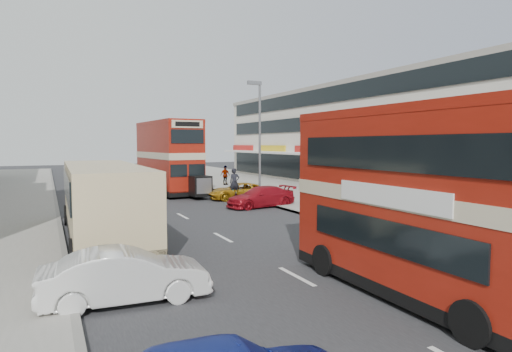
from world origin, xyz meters
TOP-DOWN VIEW (x-y plane):
  - ground at (0.00, 0.00)m, footprint 160.00×160.00m
  - road_surface at (0.00, 20.00)m, footprint 12.00×90.00m
  - pavement_right at (12.00, 20.00)m, footprint 12.00×90.00m
  - kerb_left at (-6.10, 20.00)m, footprint 0.20×90.00m
  - kerb_right at (6.10, 20.00)m, footprint 0.20×90.00m
  - commercial_row at (19.95, 22.00)m, footprint 9.90×46.20m
  - street_lamp at (6.52, 18.00)m, footprint 1.00×0.20m
  - bus_main at (1.91, -0.63)m, footprint 2.42×8.54m
  - bus_second at (2.12, 25.19)m, footprint 3.38×10.03m
  - coach at (-4.51, 9.79)m, footprint 2.95×10.78m
  - car_left_front at (-4.89, 2.00)m, footprint 4.14×1.63m
  - car_right_a at (5.32, 15.24)m, footprint 4.62×2.31m
  - car_right_b at (5.57, 19.20)m, footprint 4.48×2.53m
  - car_right_c at (4.45, 33.03)m, footprint 4.00×2.04m
  - pedestrian_near at (7.39, 13.21)m, footprint 0.71×0.51m
  - pedestrian_far at (8.19, 28.50)m, footprint 1.13×0.73m
  - cyclist at (4.93, 18.49)m, footprint 0.75×1.65m

SIDE VIEW (x-z plane):
  - ground at x=0.00m, z-range 0.00..0.00m
  - road_surface at x=0.00m, z-range 0.00..0.01m
  - pavement_right at x=12.00m, z-range 0.00..0.15m
  - kerb_left at x=-6.10m, z-range -0.01..0.15m
  - kerb_right at x=6.10m, z-range -0.01..0.15m
  - car_right_b at x=5.57m, z-range 0.00..1.18m
  - car_right_a at x=5.32m, z-range 0.00..1.29m
  - car_right_c at x=4.45m, z-range 0.00..1.31m
  - car_left_front at x=-4.89m, z-range 0.00..1.34m
  - cyclist at x=4.93m, z-range -0.31..1.95m
  - pedestrian_far at x=8.19m, z-range 0.15..1.93m
  - pedestrian_near at x=7.39m, z-range 0.15..2.01m
  - coach at x=-4.51m, z-range 0.26..3.10m
  - bus_main at x=1.91m, z-range 0.12..4.81m
  - bus_second at x=2.12m, z-range 0.15..5.63m
  - commercial_row at x=19.95m, z-range 0.05..9.35m
  - street_lamp at x=6.52m, z-range 0.72..8.85m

